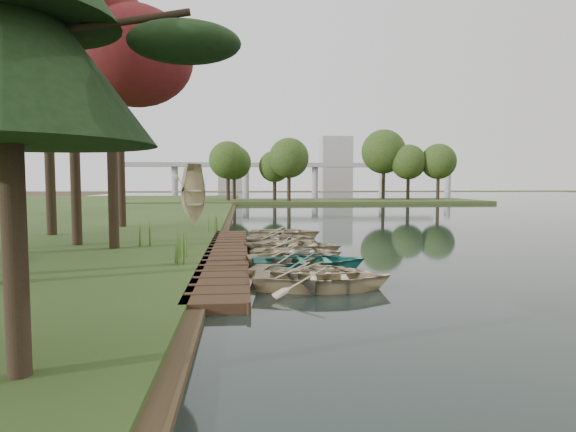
{
  "coord_description": "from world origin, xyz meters",
  "views": [
    {
      "loc": [
        -0.97,
        -18.46,
        2.96
      ],
      "look_at": [
        0.96,
        1.98,
        1.52
      ],
      "focal_mm": 30.0,
      "sensor_mm": 36.0,
      "label": 1
    }
  ],
  "objects": [
    {
      "name": "reeds_1",
      "position": [
        -3.11,
        -1.21,
        0.86
      ],
      "size": [
        0.6,
        0.6,
        1.12
      ],
      "primitive_type": "cone",
      "color": "#3F661E",
      "rests_on": "bank"
    },
    {
      "name": "rowboat_1",
      "position": [
        0.98,
        -4.64,
        0.42
      ],
      "size": [
        4.16,
        3.51,
        0.74
      ],
      "primitive_type": "imported",
      "rotation": [
        0.0,
        0.0,
        1.26
      ],
      "color": "#C7B590",
      "rests_on": "water"
    },
    {
      "name": "bridge",
      "position": [
        12.31,
        120.0,
        7.08
      ],
      "size": [
        95.9,
        4.0,
        8.6
      ],
      "color": "#A5A5A0",
      "rests_on": "ground"
    },
    {
      "name": "rowboat_8",
      "position": [
        0.81,
        4.68,
        0.38
      ],
      "size": [
        3.69,
        3.12,
        0.65
      ],
      "primitive_type": "imported",
      "rotation": [
        0.0,
        0.0,
        1.25
      ],
      "color": "#C7B590",
      "rests_on": "water"
    },
    {
      "name": "rowboat_7",
      "position": [
        0.83,
        3.79,
        0.39
      ],
      "size": [
        3.39,
        2.5,
        0.68
      ],
      "primitive_type": "imported",
      "rotation": [
        0.0,
        0.0,
        1.62
      ],
      "color": "#C7B590",
      "rests_on": "water"
    },
    {
      "name": "building_b",
      "position": [
        -5.0,
        145.0,
        6.0
      ],
      "size": [
        8.0,
        8.0,
        12.0
      ],
      "primitive_type": "cube",
      "color": "#A5A5A0",
      "rests_on": "ground"
    },
    {
      "name": "boardwalk",
      "position": [
        -1.6,
        0.0,
        0.15
      ],
      "size": [
        1.6,
        16.0,
        0.3
      ],
      "primitive_type": "cube",
      "color": "#382415",
      "rests_on": "ground"
    },
    {
      "name": "rowboat_0",
      "position": [
        1.17,
        -5.68,
        0.44
      ],
      "size": [
        4.04,
        3.08,
        0.78
      ],
      "primitive_type": "imported",
      "rotation": [
        0.0,
        0.0,
        1.47
      ],
      "color": "#C7B590",
      "rests_on": "water"
    },
    {
      "name": "rowboat_6",
      "position": [
        0.77,
        2.09,
        0.39
      ],
      "size": [
        3.92,
        3.41,
        0.68
      ],
      "primitive_type": "imported",
      "rotation": [
        0.0,
        0.0,
        1.96
      ],
      "color": "#C7B590",
      "rests_on": "water"
    },
    {
      "name": "ground",
      "position": [
        0.0,
        0.0,
        0.0
      ],
      "size": [
        300.0,
        300.0,
        0.0
      ],
      "primitive_type": "plane",
      "color": "#3D2F1D"
    },
    {
      "name": "tree_6",
      "position": [
        -8.21,
        11.27,
        10.33
      ],
      "size": [
        4.2,
        4.2,
        11.97
      ],
      "color": "black",
      "rests_on": "bank"
    },
    {
      "name": "tree_4",
      "position": [
        -8.02,
        2.69,
        9.02
      ],
      "size": [
        4.2,
        4.2,
        10.61
      ],
      "color": "black",
      "rests_on": "bank"
    },
    {
      "name": "rowboat_2",
      "position": [
        1.2,
        -3.02,
        0.44
      ],
      "size": [
        3.83,
        2.8,
        0.78
      ],
      "primitive_type": "imported",
      "rotation": [
        0.0,
        0.0,
        1.6
      ],
      "color": "#2C7C73",
      "rests_on": "water"
    },
    {
      "name": "rowboat_3",
      "position": [
        0.8,
        -1.76,
        0.39
      ],
      "size": [
        3.54,
        2.71,
        0.68
      ],
      "primitive_type": "imported",
      "rotation": [
        0.0,
        0.0,
        1.68
      ],
      "color": "#C7B590",
      "rests_on": "water"
    },
    {
      "name": "reeds_2",
      "position": [
        -5.04,
        2.09,
        0.77
      ],
      "size": [
        0.6,
        0.6,
        0.95
      ],
      "primitive_type": "cone",
      "color": "#3F661E",
      "rests_on": "bank"
    },
    {
      "name": "building_a",
      "position": [
        30.0,
        140.0,
        9.0
      ],
      "size": [
        10.0,
        8.0,
        18.0
      ],
      "primitive_type": "cube",
      "color": "#A5A5A0",
      "rests_on": "ground"
    },
    {
      "name": "tree_2",
      "position": [
        -6.17,
        1.48,
        8.11
      ],
      "size": [
        4.27,
        4.27,
        9.7
      ],
      "color": "black",
      "rests_on": "bank"
    },
    {
      "name": "reeds_3",
      "position": [
        -2.6,
        7.62,
        0.79
      ],
      "size": [
        0.6,
        0.6,
        0.98
      ],
      "primitive_type": "cone",
      "color": "#3F661E",
      "rests_on": "bank"
    },
    {
      "name": "rowboat_4",
      "position": [
        1.03,
        -0.68,
        0.4
      ],
      "size": [
        3.91,
        3.2,
        0.71
      ],
      "primitive_type": "imported",
      "rotation": [
        0.0,
        0.0,
        1.32
      ],
      "color": "#C7B590",
      "rests_on": "water"
    },
    {
      "name": "far_trees",
      "position": [
        4.67,
        50.0,
        6.43
      ],
      "size": [
        45.6,
        5.6,
        8.8
      ],
      "color": "black",
      "rests_on": "peninsula"
    },
    {
      "name": "reeds_0",
      "position": [
        -2.99,
        -2.62,
        0.74
      ],
      "size": [
        0.6,
        0.6,
        0.89
      ],
      "primitive_type": "cone",
      "color": "#3F661E",
      "rests_on": "bank"
    },
    {
      "name": "rowboat_9",
      "position": [
        1.22,
        6.37,
        0.43
      ],
      "size": [
        4.12,
        3.33,
        0.76
      ],
      "primitive_type": "imported",
      "rotation": [
        0.0,
        0.0,
        1.36
      ],
      "color": "#C7B590",
      "rests_on": "water"
    },
    {
      "name": "rowboat_5",
      "position": [
        1.27,
        1.07,
        0.43
      ],
      "size": [
        4.44,
        3.93,
        0.76
      ],
      "primitive_type": "imported",
      "rotation": [
        0.0,
        0.0,
        1.14
      ],
      "color": "#C7B590",
      "rests_on": "water"
    },
    {
      "name": "peninsula",
      "position": [
        8.0,
        50.0,
        0.23
      ],
      "size": [
        50.0,
        14.0,
        0.45
      ],
      "primitive_type": "cube",
      "color": "#3C471F",
      "rests_on": "ground"
    },
    {
      "name": "stored_rowboat",
      "position": [
        -3.94,
        11.21,
        0.69
      ],
      "size": [
        4.63,
        4.56,
        0.79
      ],
      "primitive_type": "imported",
      "rotation": [
        3.14,
        0.0,
        0.83
      ],
      "color": "#C7B590",
      "rests_on": "bank"
    }
  ]
}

